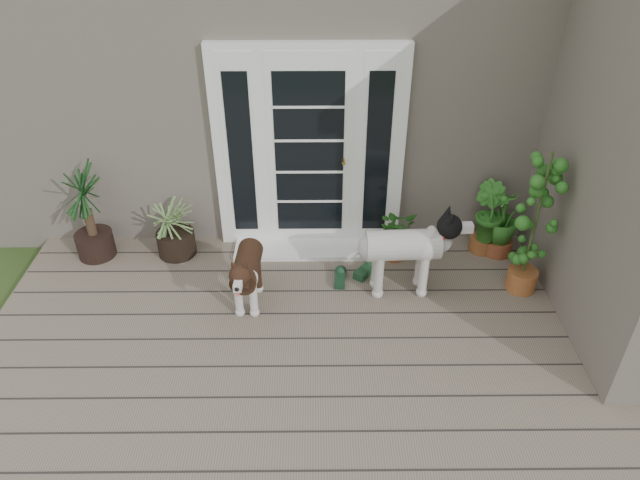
{
  "coord_description": "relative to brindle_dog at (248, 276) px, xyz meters",
  "views": [
    {
      "loc": [
        -0.14,
        -2.71,
        3.76
      ],
      "look_at": [
        -0.1,
        1.75,
        0.7
      ],
      "focal_mm": 32.81,
      "sensor_mm": 36.0,
      "label": 1
    }
  ],
  "objects": [
    {
      "name": "deck",
      "position": [
        0.77,
        -1.15,
        -0.38
      ],
      "size": [
        6.2,
        4.6,
        0.12
      ],
      "primitive_type": "cube",
      "color": "#6B5B4C",
      "rests_on": "ground"
    },
    {
      "name": "house_main",
      "position": [
        0.77,
        3.1,
        1.11
      ],
      "size": [
        7.4,
        4.0,
        3.1
      ],
      "primitive_type": "cube",
      "color": "#665E54",
      "rests_on": "ground"
    },
    {
      "name": "door_unit",
      "position": [
        0.57,
        1.05,
        0.76
      ],
      "size": [
        1.9,
        0.14,
        2.15
      ],
      "primitive_type": "cube",
      "color": "white",
      "rests_on": "deck"
    },
    {
      "name": "door_step",
      "position": [
        0.57,
        0.85,
        -0.29
      ],
      "size": [
        1.6,
        0.4,
        0.05
      ],
      "primitive_type": "cube",
      "color": "white",
      "rests_on": "deck"
    },
    {
      "name": "brindle_dog",
      "position": [
        0.0,
        0.0,
        0.0
      ],
      "size": [
        0.36,
        0.78,
        0.64
      ],
      "primitive_type": null,
      "rotation": [
        0.0,
        0.0,
        3.1
      ],
      "color": "#3B2315",
      "rests_on": "deck"
    },
    {
      "name": "white_dog",
      "position": [
        1.44,
        0.18,
        0.07
      ],
      "size": [
        0.95,
        0.44,
        0.78
      ],
      "primitive_type": null,
      "rotation": [
        0.0,
        0.0,
        -1.52
      ],
      "color": "white",
      "rests_on": "deck"
    },
    {
      "name": "spider_plant",
      "position": [
        -0.84,
        0.82,
        0.03
      ],
      "size": [
        0.79,
        0.79,
        0.7
      ],
      "primitive_type": null,
      "rotation": [
        0.0,
        0.0,
        -0.22
      ],
      "color": "#849F62",
      "rests_on": "deck"
    },
    {
      "name": "yucca",
      "position": [
        -1.68,
        0.79,
        0.21
      ],
      "size": [
        0.82,
        0.82,
        1.06
      ],
      "primitive_type": null,
      "rotation": [
        0.0,
        0.0,
        -0.13
      ],
      "color": "black",
      "rests_on": "deck"
    },
    {
      "name": "herb_a",
      "position": [
        1.45,
        0.73,
        -0.08
      ],
      "size": [
        0.49,
        0.49,
        0.48
      ],
      "primitive_type": "imported",
      "rotation": [
        0.0,
        0.0,
        0.35
      ],
      "color": "#235819",
      "rests_on": "deck"
    },
    {
      "name": "herb_b",
      "position": [
        2.41,
        0.85,
        -0.03
      ],
      "size": [
        0.5,
        0.5,
        0.58
      ],
      "primitive_type": "imported",
      "rotation": [
        0.0,
        0.0,
        1.97
      ],
      "color": "#225D1A",
      "rests_on": "deck"
    },
    {
      "name": "herb_c",
      "position": [
        2.56,
        0.8,
        -0.02
      ],
      "size": [
        0.54,
        0.54,
        0.6
      ],
      "primitive_type": "imported",
      "rotation": [
        0.0,
        0.0,
        4.06
      ],
      "color": "#26641C",
      "rests_on": "deck"
    },
    {
      "name": "sapling",
      "position": [
        2.63,
        0.2,
        0.45
      ],
      "size": [
        0.51,
        0.51,
        1.53
      ],
      "primitive_type": null,
      "rotation": [
        0.0,
        0.0,
        -0.14
      ],
      "color": "#224E16",
      "rests_on": "deck"
    },
    {
      "name": "clog_left",
      "position": [
        0.87,
        0.32,
        -0.27
      ],
      "size": [
        0.17,
        0.32,
        0.09
      ],
      "primitive_type": null,
      "rotation": [
        0.0,
        0.0,
        -0.1
      ],
      "color": "black",
      "rests_on": "deck"
    },
    {
      "name": "clog_right",
      "position": [
        1.14,
        0.44,
        -0.27
      ],
      "size": [
        0.34,
        0.37,
        0.1
      ],
      "primitive_type": null,
      "rotation": [
        0.0,
        0.0,
        -0.67
      ],
      "color": "#173A1E",
      "rests_on": "deck"
    }
  ]
}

